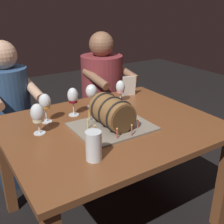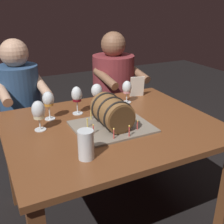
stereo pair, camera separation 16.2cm
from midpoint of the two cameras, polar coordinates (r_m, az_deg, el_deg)
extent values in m
plane|color=black|center=(2.11, 2.34, -20.62)|extent=(8.00, 8.00, 0.00)
cube|color=brown|center=(1.71, 2.71, -3.05)|extent=(1.27, 1.02, 0.03)
cube|color=brown|center=(2.11, -17.78, -10.06)|extent=(0.07, 0.07, 0.69)
cube|color=brown|center=(2.49, 9.18, -3.99)|extent=(0.07, 0.07, 0.69)
cube|color=gray|center=(1.66, 2.80, -3.07)|extent=(0.45, 0.37, 0.01)
cylinder|color=brown|center=(1.62, 2.86, -0.07)|extent=(0.18, 0.25, 0.18)
cylinder|color=#4F371E|center=(1.52, 5.17, -1.71)|extent=(0.15, 0.00, 0.15)
cylinder|color=#4F371E|center=(1.72, 0.82, 1.37)|extent=(0.15, 0.00, 0.15)
torus|color=black|center=(1.55, 4.38, -1.14)|extent=(0.19, 0.01, 0.19)
torus|color=black|center=(1.62, 2.86, -0.07)|extent=(0.19, 0.01, 0.19)
torus|color=black|center=(1.69, 1.47, 0.92)|extent=(0.19, 0.01, 0.19)
cylinder|color=silver|center=(1.72, 6.74, -1.06)|extent=(0.01, 0.01, 0.05)
sphere|color=#F9C64C|center=(1.71, 6.79, -0.17)|extent=(0.01, 0.01, 0.01)
cylinder|color=silver|center=(1.77, 4.78, -0.28)|extent=(0.01, 0.01, 0.05)
sphere|color=#F9C64C|center=(1.76, 4.81, 0.63)|extent=(0.01, 0.01, 0.01)
cylinder|color=black|center=(1.79, 0.84, 0.03)|extent=(0.01, 0.01, 0.05)
sphere|color=#F9C64C|center=(1.77, 0.84, 0.97)|extent=(0.01, 0.01, 0.01)
cylinder|color=#EAD666|center=(1.73, -1.68, -0.70)|extent=(0.01, 0.01, 0.06)
sphere|color=#F9C64C|center=(1.71, -1.70, 0.35)|extent=(0.01, 0.01, 0.01)
cylinder|color=#EAD666|center=(1.62, -2.26, -2.44)|extent=(0.01, 0.01, 0.05)
sphere|color=#F9C64C|center=(1.61, -2.28, -1.50)|extent=(0.01, 0.01, 0.01)
cylinder|color=#D64C47|center=(1.55, -0.87, -3.72)|extent=(0.01, 0.01, 0.05)
sphere|color=#F9C64C|center=(1.54, -0.88, -2.74)|extent=(0.01, 0.01, 0.01)
cylinder|color=#D64C47|center=(1.50, 3.48, -4.66)|extent=(0.01, 0.01, 0.05)
sphere|color=#F9C64C|center=(1.48, 3.51, -3.56)|extent=(0.01, 0.01, 0.01)
cylinder|color=#D64C47|center=(1.52, 6.49, -4.16)|extent=(0.01, 0.01, 0.06)
sphere|color=#F9C64C|center=(1.51, 6.55, -2.99)|extent=(0.01, 0.01, 0.01)
cylinder|color=#D64C47|center=(1.61, 8.12, -2.87)|extent=(0.01, 0.01, 0.05)
sphere|color=#F9C64C|center=(1.60, 8.17, -1.91)|extent=(0.01, 0.01, 0.01)
cylinder|color=white|center=(1.98, -0.76, 1.20)|extent=(0.07, 0.07, 0.00)
cylinder|color=white|center=(1.96, -0.76, 2.15)|extent=(0.01, 0.01, 0.07)
ellipsoid|color=white|center=(1.94, -0.78, 4.40)|extent=(0.08, 0.08, 0.10)
cylinder|color=white|center=(1.66, -11.83, -3.62)|extent=(0.07, 0.07, 0.00)
cylinder|color=white|center=(1.65, -11.93, -2.49)|extent=(0.01, 0.01, 0.07)
ellipsoid|color=white|center=(1.61, -12.18, 0.37)|extent=(0.08, 0.08, 0.11)
cylinder|color=beige|center=(1.62, -12.09, -0.67)|extent=(0.06, 0.06, 0.04)
cylinder|color=white|center=(1.86, -4.62, -0.30)|extent=(0.07, 0.07, 0.00)
cylinder|color=white|center=(1.84, -4.67, 0.93)|extent=(0.01, 0.01, 0.08)
ellipsoid|color=white|center=(1.81, -4.76, 3.64)|extent=(0.07, 0.07, 0.10)
cylinder|color=maroon|center=(1.82, -4.72, 2.63)|extent=(0.06, 0.06, 0.03)
cylinder|color=white|center=(1.80, -10.14, -1.41)|extent=(0.07, 0.07, 0.00)
cylinder|color=white|center=(1.78, -10.24, -0.08)|extent=(0.01, 0.01, 0.09)
ellipsoid|color=white|center=(1.75, -10.44, 2.65)|extent=(0.07, 0.07, 0.09)
cylinder|color=#C6842D|center=(1.76, -10.38, 1.76)|extent=(0.06, 0.06, 0.03)
cylinder|color=white|center=(2.06, 5.27, 2.00)|extent=(0.07, 0.07, 0.00)
cylinder|color=white|center=(2.05, 5.31, 2.93)|extent=(0.01, 0.01, 0.07)
ellipsoid|color=white|center=(2.02, 5.39, 5.08)|extent=(0.07, 0.07, 0.09)
cylinder|color=pink|center=(2.03, 5.36, 4.42)|extent=(0.06, 0.06, 0.04)
cylinder|color=white|center=(1.32, -1.89, -6.82)|extent=(0.08, 0.08, 0.15)
cylinder|color=#C6842D|center=(1.33, -1.87, -7.90)|extent=(0.07, 0.07, 0.09)
cylinder|color=white|center=(1.31, -1.90, -5.99)|extent=(0.07, 0.07, 0.01)
cube|color=silver|center=(2.17, 7.33, 5.18)|extent=(0.11, 0.05, 0.16)
cube|color=#1B2D46|center=(2.51, -15.34, -7.51)|extent=(0.34, 0.32, 0.45)
cylinder|color=#2D4C75|center=(2.31, -16.55, 2.90)|extent=(0.35, 0.35, 0.51)
sphere|color=tan|center=(2.22, -17.56, 11.48)|extent=(0.21, 0.21, 0.21)
cylinder|color=tan|center=(2.20, -12.21, 5.18)|extent=(0.10, 0.31, 0.14)
cylinder|color=tan|center=(2.12, -19.59, 3.77)|extent=(0.10, 0.31, 0.14)
cube|color=#4C1B1E|center=(2.75, 1.94, -3.87)|extent=(0.34, 0.32, 0.45)
cylinder|color=maroon|center=(2.57, 2.08, 5.85)|extent=(0.42, 0.42, 0.52)
sphere|color=brown|center=(2.49, 2.19, 13.76)|extent=(0.22, 0.22, 0.22)
cylinder|color=brown|center=(2.54, 7.04, 7.98)|extent=(0.11, 0.31, 0.14)
cylinder|color=brown|center=(2.34, 0.65, 6.90)|extent=(0.11, 0.31, 0.14)
camera|label=1|loc=(0.08, -87.14, 1.18)|focal=44.42mm
camera|label=2|loc=(0.08, 92.86, -1.18)|focal=44.42mm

